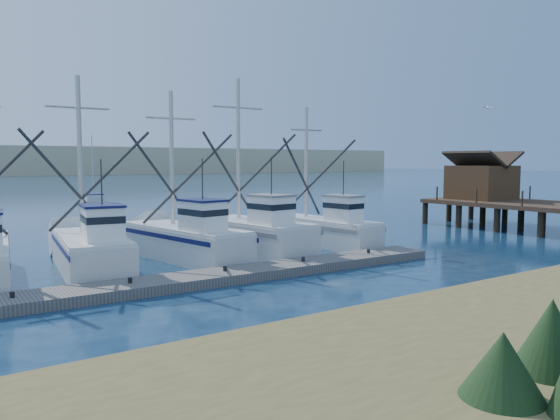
% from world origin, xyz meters
% --- Properties ---
extents(ground, '(500.00, 500.00, 0.00)m').
position_xyz_m(ground, '(0.00, 0.00, 0.00)').
color(ground, '#0D243D').
rests_on(ground, ground).
extents(floating_dock, '(29.99, 2.47, 0.40)m').
position_xyz_m(floating_dock, '(-8.49, 5.75, 0.20)').
color(floating_dock, '#68635D').
rests_on(floating_dock, ground).
extents(timber_pier, '(7.00, 20.00, 8.00)m').
position_xyz_m(timber_pier, '(21.50, 8.46, 2.57)').
color(timber_pier, black).
rests_on(timber_pier, ground).
extents(trawler_fleet, '(29.21, 8.63, 9.42)m').
position_xyz_m(trawler_fleet, '(-7.73, 10.68, 0.98)').
color(trawler_fleet, silver).
rests_on(trawler_fleet, ground).
extents(sailboat_near, '(3.12, 5.94, 8.10)m').
position_xyz_m(sailboat_near, '(3.90, 54.88, 0.49)').
color(sailboat_near, silver).
rests_on(sailboat_near, ground).
extents(flying_gull, '(1.14, 0.21, 0.21)m').
position_xyz_m(flying_gull, '(15.14, 7.22, 8.30)').
color(flying_gull, white).
rests_on(flying_gull, ground).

